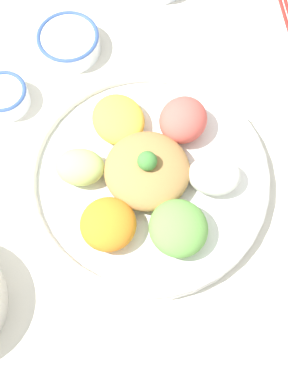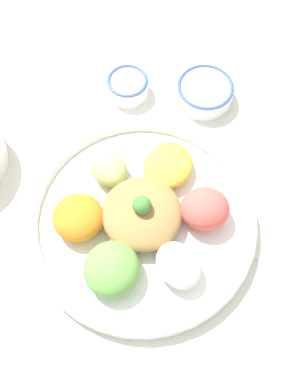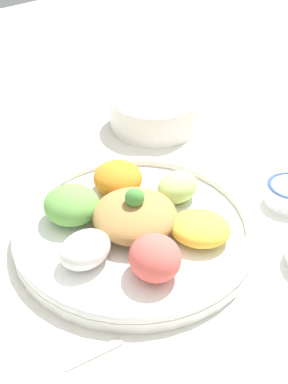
{
  "view_description": "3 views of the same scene",
  "coord_description": "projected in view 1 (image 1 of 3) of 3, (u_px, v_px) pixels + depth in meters",
  "views": [
    {
      "loc": [
        -0.33,
        -0.06,
        0.83
      ],
      "look_at": [
        -0.04,
        0.0,
        0.06
      ],
      "focal_mm": 50.0,
      "sensor_mm": 36.0,
      "label": 1
    },
    {
      "loc": [
        -0.12,
        -0.26,
        0.75
      ],
      "look_at": [
        0.02,
        0.05,
        0.03
      ],
      "focal_mm": 42.0,
      "sensor_mm": 36.0,
      "label": 2
    },
    {
      "loc": [
        0.53,
        -0.39,
        0.6
      ],
      "look_at": [
        -0.02,
        0.04,
        0.06
      ],
      "focal_mm": 50.0,
      "sensor_mm": 36.0,
      "label": 3
    }
  ],
  "objects": [
    {
      "name": "rice_bowl_blue",
      "position": [
        69.0,
        42.0,
        0.97
      ],
      "size": [
        0.11,
        0.11,
        0.04
      ],
      "color": "white",
      "rests_on": "ground_plane"
    },
    {
      "name": "ground_plane",
      "position": [
        151.0,
        183.0,
        0.89
      ],
      "size": [
        2.4,
        2.4,
        0.0
      ],
      "primitive_type": "plane",
      "color": "silver"
    },
    {
      "name": "salad_platter",
      "position": [
        148.0,
        177.0,
        0.87
      ],
      "size": [
        0.4,
        0.4,
        0.1
      ],
      "color": "white",
      "rests_on": "ground_plane"
    },
    {
      "name": "sauce_bowl_dark",
      "position": [
        4.0,
        96.0,
        0.93
      ],
      "size": [
        0.08,
        0.08,
        0.04
      ],
      "color": "white",
      "rests_on": "ground_plane"
    },
    {
      "name": "chopsticks_pair_near",
      "position": [
        288.0,
        15.0,
        1.02
      ],
      "size": [
        0.23,
        0.1,
        0.01
      ],
      "rotation": [
        0.0,
        0.0,
        3.5
      ],
      "color": "red",
      "rests_on": "ground_plane"
    }
  ]
}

